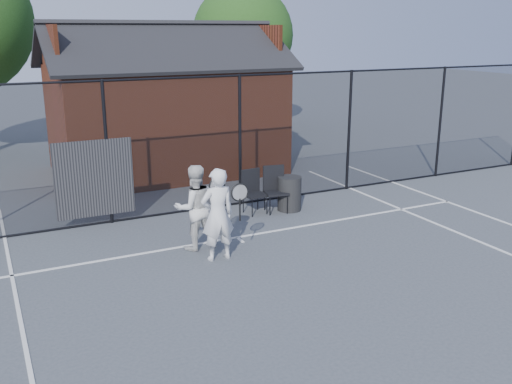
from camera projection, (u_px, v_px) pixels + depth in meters
name	position (u px, v px, depth m)	size (l,w,h in m)	color
ground	(318.00, 300.00, 8.63)	(80.00, 80.00, 0.00)	#41464B
court_lines	(372.00, 341.00, 7.49)	(11.02, 18.00, 0.01)	silver
fence	(186.00, 149.00, 12.41)	(22.04, 3.00, 3.00)	black
clubhouse	(165.00, 115.00, 16.16)	(6.50, 4.36, 4.19)	maroon
tree_right	(243.00, 35.00, 22.45)	(3.97, 3.97, 5.70)	#351E15
player_front	(218.00, 214.00, 9.96)	(0.74, 0.55, 1.67)	white
player_back	(195.00, 207.00, 10.46)	(0.87, 0.65, 1.60)	silver
chair_left	(255.00, 193.00, 12.57)	(0.46, 0.48, 0.95)	black
chair_right	(276.00, 190.00, 12.65)	(0.48, 0.50, 1.01)	black
waste_bin	(289.00, 194.00, 12.83)	(0.53, 0.53, 0.78)	#272727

